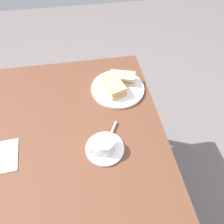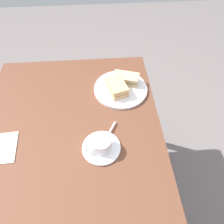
# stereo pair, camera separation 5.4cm
# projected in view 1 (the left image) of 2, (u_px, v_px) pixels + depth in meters

# --- Properties ---
(ground_plane) EXTENTS (6.00, 6.00, 0.00)m
(ground_plane) POSITION_uv_depth(u_px,v_px,m) (89.00, 211.00, 1.46)
(ground_plane) COLOR slate
(dining_table) EXTENTS (1.28, 0.82, 0.75)m
(dining_table) POSITION_uv_depth(u_px,v_px,m) (76.00, 169.00, 0.93)
(dining_table) COLOR brown
(dining_table) RESTS_ON ground_plane
(sandwich_plate) EXTENTS (0.28, 0.28, 0.01)m
(sandwich_plate) POSITION_uv_depth(u_px,v_px,m) (118.00, 88.00, 1.12)
(sandwich_plate) COLOR white
(sandwich_plate) RESTS_ON dining_table
(sandwich_front) EXTENTS (0.15, 0.11, 0.05)m
(sandwich_front) POSITION_uv_depth(u_px,v_px,m) (114.00, 87.00, 1.08)
(sandwich_front) COLOR tan
(sandwich_front) RESTS_ON sandwich_plate
(sandwich_back) EXTENTS (0.10, 0.14, 0.05)m
(sandwich_back) POSITION_uv_depth(u_px,v_px,m) (122.00, 78.00, 1.12)
(sandwich_back) COLOR #D7AE82
(sandwich_back) RESTS_ON sandwich_plate
(coffee_saucer) EXTENTS (0.16, 0.16, 0.01)m
(coffee_saucer) POSITION_uv_depth(u_px,v_px,m) (105.00, 148.00, 0.90)
(coffee_saucer) COLOR white
(coffee_saucer) RESTS_ON dining_table
(coffee_cup) EXTENTS (0.08, 0.11, 0.06)m
(coffee_cup) POSITION_uv_depth(u_px,v_px,m) (104.00, 144.00, 0.87)
(coffee_cup) COLOR white
(coffee_cup) RESTS_ON coffee_saucer
(spoon) EXTENTS (0.09, 0.06, 0.01)m
(spoon) POSITION_uv_depth(u_px,v_px,m) (111.00, 133.00, 0.94)
(spoon) COLOR silver
(spoon) RESTS_ON coffee_saucer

